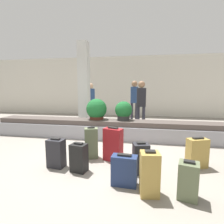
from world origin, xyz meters
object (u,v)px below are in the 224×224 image
potted_plant_0 (124,111)px  traveler_0 (91,99)px  suitcase_8 (188,180)px  suitcase_7 (150,174)px  suitcase_3 (91,143)px  pillar (84,86)px  traveler_2 (141,100)px  suitcase_1 (79,158)px  suitcase_6 (56,153)px  potted_plant_1 (97,110)px  suitcase_5 (141,158)px  suitcase_2 (197,153)px  suitcase_4 (124,170)px  traveler_1 (134,97)px  suitcase_0 (113,145)px

potted_plant_0 → traveler_0: bearing=128.0°
suitcase_8 → suitcase_7: bearing=-163.3°
suitcase_3 → potted_plant_0: size_ratio=1.23×
pillar → traveler_2: pillar is taller
suitcase_8 → pillar: bearing=141.1°
suitcase_3 → traveler_0: bearing=89.0°
suitcase_1 → traveler_0: size_ratio=0.32×
suitcase_3 → suitcase_6: suitcase_3 is taller
suitcase_3 → potted_plant_1: (-0.33, 1.66, 0.52)m
suitcase_7 → traveler_2: (-0.20, 4.01, 0.75)m
pillar → suitcase_3: (1.11, -2.77, -1.26)m
pillar → traveler_2: (2.13, 0.10, -0.53)m
suitcase_5 → potted_plant_0: size_ratio=1.01×
suitcase_1 → potted_plant_1: bearing=107.8°
suitcase_3 → suitcase_7: bearing=-61.3°
suitcase_5 → suitcase_7: suitcase_7 is taller
pillar → suitcase_6: 3.61m
suitcase_2 → suitcase_6: (-2.70, -0.47, -0.01)m
suitcase_6 → traveler_2: size_ratio=0.33×
pillar → suitcase_3: bearing=-68.2°
suitcase_6 → suitcase_2: bearing=14.9°
suitcase_3 → suitcase_6: 0.77m
suitcase_4 → potted_plant_1: (-1.16, 2.61, 0.61)m
suitcase_1 → suitcase_4: size_ratio=1.07×
potted_plant_1 → traveler_1: (1.03, 2.41, 0.25)m
suitcase_2 → traveler_1: traveler_1 is taller
suitcase_6 → suitcase_1: bearing=-5.8°
suitcase_6 → traveler_2: traveler_2 is taller
pillar → potted_plant_0: pillar is taller
suitcase_8 → suitcase_6: bearing=-179.4°
suitcase_8 → traveler_0: 5.89m
suitcase_1 → suitcase_3: bearing=96.8°
suitcase_1 → suitcase_5: size_ratio=0.95×
suitcase_7 → suitcase_8: (0.53, 0.02, -0.06)m
suitcase_5 → potted_plant_0: 2.34m
suitcase_1 → traveler_0: (-1.17, 4.55, 0.78)m
traveler_2 → suitcase_3: bearing=-115.1°
suitcase_4 → traveler_1: 5.10m
suitcase_6 → potted_plant_0: bearing=69.9°
suitcase_2 → potted_plant_1: (-2.48, 1.73, 0.57)m
suitcase_6 → traveler_1: size_ratio=0.32×
suitcase_4 → suitcase_6: bearing=167.1°
traveler_2 → suitcase_5: bearing=-94.5°
traveler_1 → traveler_2: (0.32, -1.21, -0.04)m
suitcase_7 → suitcase_6: bearing=153.4°
suitcase_6 → traveler_0: size_ratio=0.33×
suitcase_1 → potted_plant_1: 2.39m
suitcase_0 → suitcase_5: bearing=-17.5°
pillar → suitcase_7: bearing=-59.2°
potted_plant_1 → suitcase_0: bearing=-64.4°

